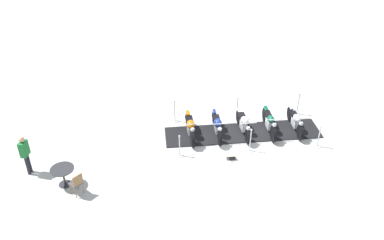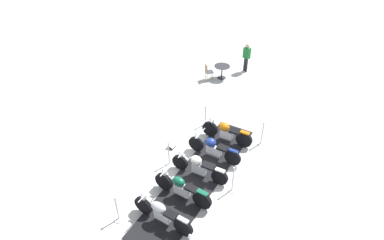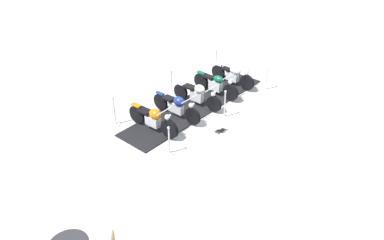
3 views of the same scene
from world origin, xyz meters
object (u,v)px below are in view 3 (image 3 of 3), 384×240
at_px(stanchion_left_front, 115,116).
at_px(info_placard, 220,129).
at_px(stanchion_right_front, 169,145).
at_px(motorcycle_navy, 177,106).
at_px(motorcycle_cream, 198,94).
at_px(stanchion_left_mid, 172,87).
at_px(stanchion_left_rear, 216,65).
at_px(motorcycle_copper, 153,119).
at_px(stanchion_right_rear, 266,83).
at_px(stanchion_right_mid, 225,109).
at_px(motorcycle_forest, 216,84).
at_px(motorcycle_chrome, 233,75).

relative_size(stanchion_left_front, info_placard, 2.68).
bearing_deg(stanchion_right_front, motorcycle_navy, -31.42).
xyz_separation_m(motorcycle_cream, stanchion_left_mid, (1.26, 0.52, -0.15)).
bearing_deg(stanchion_left_rear, motorcycle_copper, 126.80).
bearing_deg(stanchion_right_front, stanchion_left_mid, -25.43).
height_order(motorcycle_copper, stanchion_left_rear, stanchion_left_rear).
distance_m(motorcycle_cream, stanchion_right_rear, 3.22).
bearing_deg(stanchion_left_front, stanchion_left_mid, -67.55).
height_order(stanchion_right_rear, stanchion_right_mid, stanchion_right_mid).
xyz_separation_m(stanchion_left_mid, stanchion_right_mid, (-2.46, -1.02, -0.01)).
bearing_deg(stanchion_right_mid, motorcycle_copper, 83.55).
relative_size(motorcycle_forest, stanchion_right_rear, 2.04).
bearing_deg(motorcycle_navy, stanchion_left_rear, 108.96).
distance_m(motorcycle_forest, stanchion_right_mid, 1.77).
height_order(motorcycle_navy, stanchion_left_mid, stanchion_left_mid).
relative_size(motorcycle_chrome, stanchion_right_front, 2.07).
bearing_deg(motorcycle_copper, stanchion_left_rear, 102.50).
distance_m(motorcycle_navy, stanchion_left_rear, 4.35).
height_order(motorcycle_cream, stanchion_left_front, stanchion_left_front).
bearing_deg(motorcycle_chrome, stanchion_right_mid, -59.47).
distance_m(stanchion_right_rear, info_placard, 3.85).
relative_size(motorcycle_forest, info_placard, 5.13).
relative_size(motorcycle_navy, stanchion_right_rear, 2.05).
xyz_separation_m(motorcycle_forest, motorcycle_chrome, (0.44, -1.10, 0.00)).
bearing_deg(motorcycle_cream, stanchion_right_mid, -2.12).
distance_m(stanchion_right_front, stanchion_left_mid, 3.97).
xyz_separation_m(stanchion_right_front, info_placard, (0.38, -2.08, -0.23)).
bearing_deg(stanchion_left_rear, stanchion_right_rear, -157.55).
bearing_deg(stanchion_right_front, info_placard, -79.75).
height_order(motorcycle_chrome, info_placard, motorcycle_chrome).
height_order(motorcycle_forest, stanchion_left_mid, stanchion_left_mid).
relative_size(stanchion_right_front, stanchion_left_mid, 0.90).
bearing_deg(stanchion_left_mid, stanchion_left_rear, -67.55).
bearing_deg(stanchion_left_rear, motorcycle_navy, 130.88).
height_order(motorcycle_forest, stanchion_right_rear, stanchion_right_rear).
xyz_separation_m(motorcycle_chrome, stanchion_left_mid, (0.36, 2.71, -0.13)).
bearing_deg(info_placard, stanchion_left_rear, -140.86).
distance_m(motorcycle_navy, motorcycle_cream, 1.18).
xyz_separation_m(motorcycle_navy, motorcycle_chrome, (1.36, -3.27, -0.02)).
height_order(stanchion_right_rear, info_placard, stanchion_right_rear).
distance_m(motorcycle_forest, stanchion_left_rear, 2.23).
bearing_deg(stanchion_right_mid, stanchion_left_front, 70.34).
bearing_deg(stanchion_right_mid, info_placard, 139.51).
relative_size(stanchion_left_mid, stanchion_left_front, 1.01).
distance_m(stanchion_right_front, info_placard, 2.13).
bearing_deg(stanchion_left_front, motorcycle_cream, -92.41).
bearing_deg(stanchion_left_front, stanchion_right_mid, -109.66).
bearing_deg(motorcycle_forest, stanchion_right_front, -70.63).
bearing_deg(info_placard, motorcycle_chrome, -151.76).
bearing_deg(stanchion_left_front, info_placard, -123.91).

